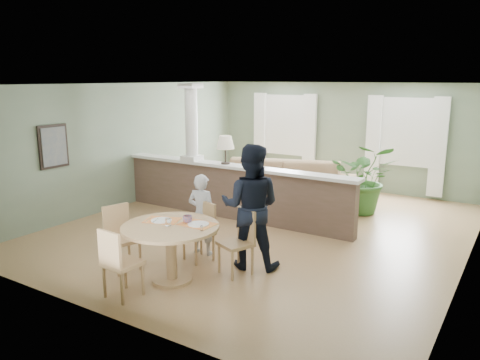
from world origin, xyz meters
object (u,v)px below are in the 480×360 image
Objects in this scene: chair_far_boy at (202,228)px; chair_far_man at (240,239)px; sofa at (280,184)px; man_person at (251,207)px; dining_table at (171,237)px; child_person at (202,214)px; chair_near at (118,261)px; houseplant at (365,178)px; chair_side at (120,234)px.

chair_far_boy is 0.95× the size of chair_far_man.
sofa is 3.57m from man_person.
chair_far_boy is (-0.13, 0.89, -0.15)m from dining_table.
man_person is at bearing 170.04° from child_person.
chair_far_man is 1.00× the size of chair_near.
dining_table is 1.02× the size of child_person.
houseplant is 5.77m from chair_near.
child_person is (-0.04, 1.86, 0.14)m from chair_near.
man_person is at bearing 111.92° from chair_far_man.
chair_far_man is 1.77m from chair_near.
man_person reaches higher than chair_near.
houseplant is 1.55× the size of chair_side.
chair_side reaches higher than chair_far_boy.
dining_table is 1.49× the size of chair_far_boy.
houseplant is 5.31m from chair_side.
chair_side is 0.73× the size of child_person.
man_person is (0.00, 0.29, 0.42)m from chair_far_man.
sofa is 3.52× the size of chair_near.
chair_far_boy is 0.68× the size of child_person.
chair_far_boy is 1.68m from chair_near.
houseplant is 1.64× the size of chair_far_boy.
sofa is 4.40m from dining_table.
houseplant is at bearing 89.29° from chair_far_boy.
dining_table is at bearing -108.55° from chair_far_man.
chair_near is 0.98× the size of chair_side.
dining_table is 1.42× the size of chair_far_man.
man_person is (-0.55, -3.76, 0.20)m from houseplant.
man_person is at bearing -87.79° from sofa.
chair_far_boy is 0.96× the size of chair_near.
child_person is (0.28, -3.30, 0.18)m from sofa.
chair_side is at bearing -41.37° from chair_near.
dining_table is 1.00m from chair_far_man.
chair_far_boy is at bearing -9.04° from man_person.
child_person is at bearing 144.92° from chair_far_boy.
man_person reaches higher than houseplant.
man_person reaches higher than chair_far_man.
chair_far_boy is 0.80m from chair_far_man.
chair_far_man is at bearing -115.75° from chair_near.
chair_far_man is 0.51m from man_person.
chair_far_man is at bearing -45.59° from chair_side.
chair_far_man is (0.66, 0.75, -0.13)m from dining_table.
chair_far_boy is at bearing 98.45° from dining_table.
chair_near is at bearing -104.39° from houseplant.
houseplant reaches higher than sofa.
dining_table is 1.10m from child_person.
houseplant is 0.79× the size of man_person.
dining_table is at bearing -63.34° from chair_far_boy.
chair_far_man reaches higher than chair_near.
dining_table is 0.83m from chair_near.
chair_far_boy is at bearing -89.03° from chair_near.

